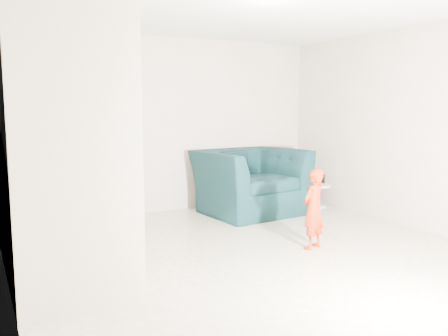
# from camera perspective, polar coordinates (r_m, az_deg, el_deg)

# --- Properties ---
(floor) EXTENTS (5.50, 5.50, 0.00)m
(floor) POSITION_cam_1_polar(r_m,az_deg,el_deg) (5.24, 4.83, -10.88)
(floor) COLOR gray
(floor) RESTS_ON ground
(ceiling) EXTENTS (5.50, 5.50, 0.00)m
(ceiling) POSITION_cam_1_polar(r_m,az_deg,el_deg) (5.09, 5.18, 19.37)
(ceiling) COLOR silver
(ceiling) RESTS_ON back_wall
(back_wall) EXTENTS (5.00, 0.00, 5.00)m
(back_wall) POSITION_cam_1_polar(r_m,az_deg,el_deg) (7.44, -6.69, 5.12)
(back_wall) COLOR #AF9F8E
(back_wall) RESTS_ON floor
(left_wall) EXTENTS (0.00, 5.50, 5.50)m
(left_wall) POSITION_cam_1_polar(r_m,az_deg,el_deg) (4.19, -25.08, 2.68)
(left_wall) COLOR #AF9F8E
(left_wall) RESTS_ON floor
(right_wall) EXTENTS (0.00, 5.50, 5.50)m
(right_wall) POSITION_cam_1_polar(r_m,az_deg,el_deg) (6.69, 23.31, 4.31)
(right_wall) COLOR #AF9F8E
(right_wall) RESTS_ON floor
(armchair) EXTENTS (1.62, 1.45, 0.98)m
(armchair) POSITION_cam_1_polar(r_m,az_deg,el_deg) (7.34, 3.20, -1.63)
(armchair) COLOR black
(armchair) RESTS_ON floor
(toddler) EXTENTS (0.40, 0.33, 0.94)m
(toddler) POSITION_cam_1_polar(r_m,az_deg,el_deg) (5.58, 10.67, -4.86)
(toddler) COLOR #991504
(toddler) RESTS_ON floor
(side_table) EXTENTS (0.38, 0.38, 0.38)m
(side_table) POSITION_cam_1_polar(r_m,az_deg,el_deg) (7.92, 11.30, -2.82)
(side_table) COLOR silver
(side_table) RESTS_ON floor
(staircase) EXTENTS (1.02, 3.03, 3.62)m
(staircase) POSITION_cam_1_polar(r_m,az_deg,el_deg) (4.83, -19.24, -1.30)
(staircase) COLOR #ADA089
(staircase) RESTS_ON floor
(cushion) EXTENTS (0.42, 0.20, 0.41)m
(cushion) POSITION_cam_1_polar(r_m,az_deg,el_deg) (7.50, 1.22, 0.49)
(cushion) COLOR black
(cushion) RESTS_ON armchair
(throw) EXTENTS (0.04, 0.43, 0.48)m
(throw) POSITION_cam_1_polar(r_m,az_deg,el_deg) (7.08, -1.28, -0.93)
(throw) COLOR black
(throw) RESTS_ON armchair
(phone) EXTENTS (0.04, 0.05, 0.10)m
(phone) POSITION_cam_1_polar(r_m,az_deg,el_deg) (5.58, 11.81, -1.28)
(phone) COLOR black
(phone) RESTS_ON toddler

